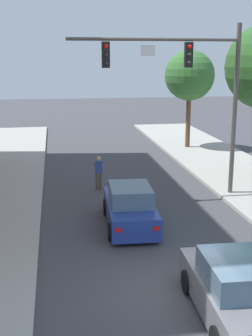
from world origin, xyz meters
TOP-DOWN VIEW (x-y plane):
  - ground_plane at (0.00, 0.00)m, footprint 120.00×120.00m
  - traffic_signal_mast at (2.46, 8.23)m, footprint 7.45×0.38m
  - car_lead_blue at (-0.64, 5.17)m, footprint 1.99×4.31m
  - car_following_grey at (0.82, -1.35)m, footprint 1.98×4.31m
  - pedestrian_crossing_road at (-1.31, 10.18)m, footprint 0.36×0.22m
  - street_tree_third at (5.81, 19.04)m, footprint 3.37×3.37m

SIDE VIEW (x-z plane):
  - ground_plane at x=0.00m, z-range 0.00..0.00m
  - car_lead_blue at x=-0.64m, z-range -0.08..1.52m
  - car_following_grey at x=0.82m, z-range -0.08..1.52m
  - pedestrian_crossing_road at x=-1.31m, z-range 0.09..1.73m
  - street_tree_third at x=5.81m, z-range 1.72..8.30m
  - traffic_signal_mast at x=2.46m, z-range 1.63..9.13m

